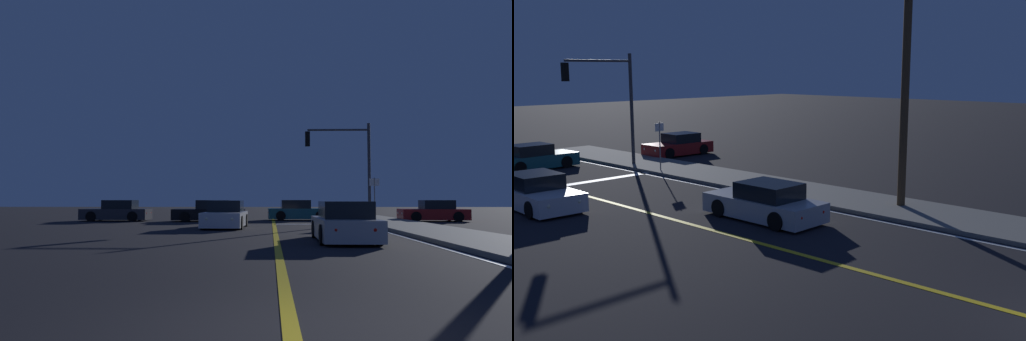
% 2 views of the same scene
% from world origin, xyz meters
% --- Properties ---
extents(ground_plane, '(160.00, 160.00, 0.00)m').
position_xyz_m(ground_plane, '(0.00, 0.00, 0.00)').
color(ground_plane, black).
extents(sidewalk_right, '(3.20, 42.75, 0.15)m').
position_xyz_m(sidewalk_right, '(6.60, 11.87, 0.07)').
color(sidewalk_right, slate).
rests_on(sidewalk_right, ground).
extents(lane_line_center, '(0.20, 40.37, 0.01)m').
position_xyz_m(lane_line_center, '(0.00, 11.87, 0.01)').
color(lane_line_center, gold).
rests_on(lane_line_center, ground).
extents(lane_line_edge_right, '(0.16, 40.37, 0.01)m').
position_xyz_m(lane_line_edge_right, '(4.75, 11.87, 0.01)').
color(lane_line_edge_right, white).
rests_on(lane_line_edge_right, ground).
extents(stop_bar, '(5.00, 0.50, 0.01)m').
position_xyz_m(stop_bar, '(2.50, 22.25, 0.01)').
color(stop_bar, white).
rests_on(stop_bar, ground).
extents(car_parked_curb_white, '(2.08, 4.30, 1.34)m').
position_xyz_m(car_parked_curb_white, '(-2.41, 18.83, 0.58)').
color(car_parked_curb_white, silver).
rests_on(car_parked_curb_white, ground).
extents(car_distant_tail_silver, '(1.95, 4.53, 1.34)m').
position_xyz_m(car_distant_tail_silver, '(2.27, 11.38, 0.58)').
color(car_distant_tail_silver, '#B2B5BA').
rests_on(car_distant_tail_silver, ground).
extents(car_mid_block_charcoal, '(4.28, 2.00, 1.34)m').
position_xyz_m(car_mid_block_charcoal, '(-10.05, 26.02, 0.58)').
color(car_mid_block_charcoal, '#2D2D33').
rests_on(car_mid_block_charcoal, ground).
extents(car_side_waiting_teal, '(4.23, 2.02, 1.34)m').
position_xyz_m(car_side_waiting_teal, '(1.67, 27.54, 0.58)').
color(car_side_waiting_teal, '#195960').
rests_on(car_side_waiting_teal, ground).
extents(car_following_oncoming_black, '(4.61, 1.99, 1.34)m').
position_xyz_m(car_following_oncoming_black, '(-3.99, 25.59, 0.58)').
color(car_following_oncoming_black, black).
rests_on(car_following_oncoming_black, ground).
extents(car_lead_oncoming_red, '(4.20, 2.04, 1.34)m').
position_xyz_m(car_lead_oncoming_red, '(10.16, 26.12, 0.58)').
color(car_lead_oncoming_red, maroon).
rests_on(car_lead_oncoming_red, ground).
extents(traffic_signal_near_right, '(3.95, 0.28, 6.03)m').
position_xyz_m(traffic_signal_near_right, '(4.43, 24.55, 4.02)').
color(traffic_signal_near_right, '#38383D').
rests_on(traffic_signal_near_right, ground).
extents(street_sign_corner, '(0.56, 0.10, 2.59)m').
position_xyz_m(street_sign_corner, '(5.50, 21.75, 1.73)').
color(street_sign_corner, slate).
rests_on(street_sign_corner, ground).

